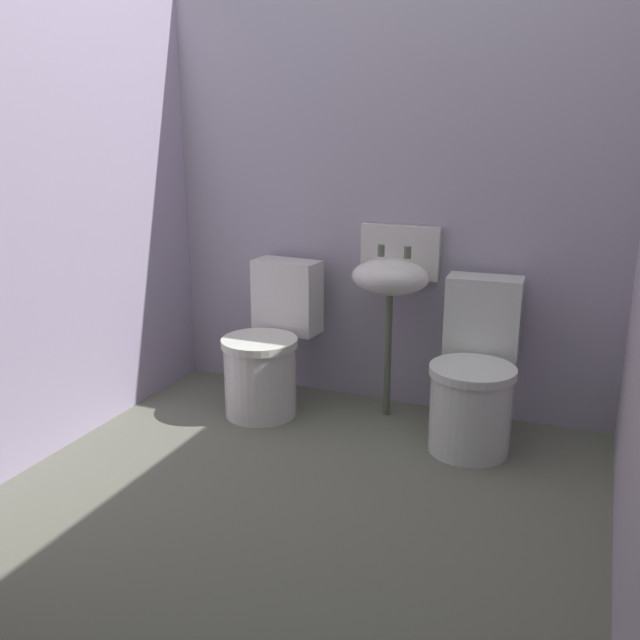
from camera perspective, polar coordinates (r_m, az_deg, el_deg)
ground_plane at (r=2.95m, az=-2.29°, el=-15.46°), size 2.84×2.77×0.08m
wall_back at (r=3.69m, az=5.69°, el=10.02°), size 2.84×0.10×2.23m
wall_left at (r=3.36m, az=-22.10°, el=8.32°), size 0.10×2.57×2.23m
toilet_left at (r=3.68m, az=-4.29°, el=-2.64°), size 0.43×0.62×0.78m
toilet_right at (r=3.36m, az=12.67°, el=-4.90°), size 0.42×0.61×0.78m
sink at (r=3.52m, az=5.97°, el=3.73°), size 0.42×0.35×0.99m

